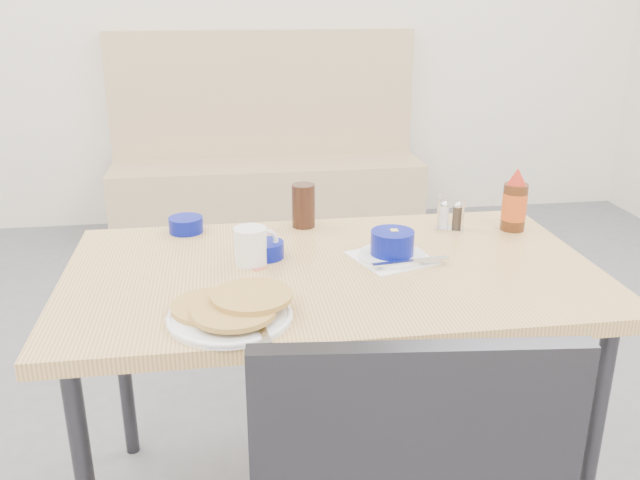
{
  "coord_description": "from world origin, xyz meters",
  "views": [
    {
      "loc": [
        -0.27,
        -1.39,
        1.45
      ],
      "look_at": [
        -0.03,
        0.3,
        0.82
      ],
      "focal_mm": 38.0,
      "sensor_mm": 36.0,
      "label": 1
    }
  ],
  "objects": [
    {
      "name": "coffee_mug",
      "position": [
        -0.21,
        0.31,
        0.81
      ],
      "size": [
        0.12,
        0.09,
        0.1
      ],
      "rotation": [
        0.0,
        0.0,
        0.42
      ],
      "color": "white",
      "rests_on": "dining_table"
    },
    {
      "name": "sugar_wrapper",
      "position": [
        -0.19,
        0.27,
        0.76
      ],
      "size": [
        0.04,
        0.04,
        0.0
      ],
      "primitive_type": "cube",
      "rotation": [
        0.0,
        0.0,
        0.49
      ],
      "color": "#CA5F43",
      "rests_on": "dining_table"
    },
    {
      "name": "booth_bench",
      "position": [
        0.0,
        2.78,
        0.35
      ],
      "size": [
        1.9,
        0.56,
        1.22
      ],
      "color": "tan",
      "rests_on": "ground"
    },
    {
      "name": "amber_tumbler",
      "position": [
        -0.03,
        0.59,
        0.83
      ],
      "size": [
        0.09,
        0.09,
        0.13
      ],
      "primitive_type": "cylinder",
      "rotation": [
        0.0,
        0.0,
        -0.23
      ],
      "color": "black",
      "rests_on": "dining_table"
    },
    {
      "name": "pancake_plate",
      "position": [
        -0.27,
        -0.01,
        0.78
      ],
      "size": [
        0.28,
        0.29,
        0.05
      ],
      "rotation": [
        0.0,
        0.0,
        -0.21
      ],
      "color": "white",
      "rests_on": "dining_table"
    },
    {
      "name": "creamer_bowl",
      "position": [
        -0.39,
        0.59,
        0.78
      ],
      "size": [
        0.1,
        0.1,
        0.05
      ],
      "rotation": [
        0.0,
        0.0,
        -0.35
      ],
      "color": "#050F7F",
      "rests_on": "dining_table"
    },
    {
      "name": "syrup_bottle",
      "position": [
        0.6,
        0.47,
        0.84
      ],
      "size": [
        0.07,
        0.07,
        0.19
      ],
      "rotation": [
        0.0,
        0.0,
        -0.25
      ],
      "color": "#47230F",
      "rests_on": "dining_table"
    },
    {
      "name": "grits_setting",
      "position": [
        0.17,
        0.29,
        0.79
      ],
      "size": [
        0.27,
        0.25,
        0.08
      ],
      "rotation": [
        0.0,
        0.0,
        0.33
      ],
      "color": "white",
      "rests_on": "dining_table"
    },
    {
      "name": "condiment_caddy",
      "position": [
        0.41,
        0.5,
        0.8
      ],
      "size": [
        0.1,
        0.08,
        0.1
      ],
      "rotation": [
        0.0,
        0.0,
        -0.38
      ],
      "color": "silver",
      "rests_on": "dining_table"
    },
    {
      "name": "dining_table",
      "position": [
        0.0,
        0.25,
        0.7
      ],
      "size": [
        1.4,
        0.8,
        0.76
      ],
      "color": "tan",
      "rests_on": "ground"
    },
    {
      "name": "butter_bowl",
      "position": [
        -0.17,
        0.35,
        0.78
      ],
      "size": [
        0.1,
        0.1,
        0.04
      ],
      "rotation": [
        0.0,
        0.0,
        0.12
      ],
      "color": "#050F7F",
      "rests_on": "dining_table"
    }
  ]
}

